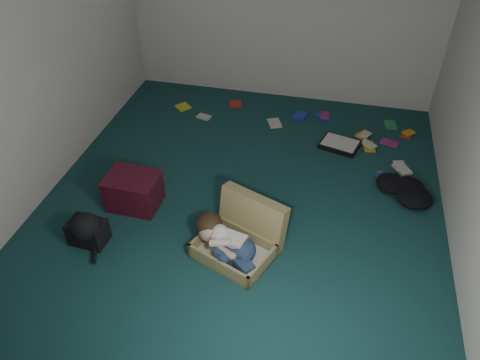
% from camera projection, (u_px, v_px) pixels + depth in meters
% --- Properties ---
extents(floor, '(4.50, 4.50, 0.00)m').
position_uv_depth(floor, '(243.00, 197.00, 4.84)').
color(floor, '#164041').
rests_on(floor, ground).
extents(wall_back, '(4.50, 0.00, 4.50)m').
position_uv_depth(wall_back, '(285.00, 0.00, 5.73)').
color(wall_back, silver).
rests_on(wall_back, ground).
extents(wall_front, '(4.50, 0.00, 4.50)m').
position_uv_depth(wall_front, '(143.00, 289.00, 2.32)').
color(wall_front, silver).
rests_on(wall_front, ground).
extents(wall_left, '(0.00, 4.50, 4.50)m').
position_uv_depth(wall_left, '(36.00, 61.00, 4.38)').
color(wall_left, silver).
rests_on(wall_left, ground).
extents(suitcase, '(0.85, 0.84, 0.48)m').
position_uv_depth(suitcase, '(242.00, 236.00, 4.20)').
color(suitcase, '#9F9057').
rests_on(suitcase, floor).
extents(person, '(0.64, 0.53, 0.30)m').
position_uv_depth(person, '(226.00, 242.00, 4.09)').
color(person, white).
rests_on(person, suitcase).
extents(maroon_bin, '(0.52, 0.42, 0.35)m').
position_uv_depth(maroon_bin, '(134.00, 191.00, 4.65)').
color(maroon_bin, '#440D1D').
rests_on(maroon_bin, floor).
extents(backpack, '(0.44, 0.36, 0.25)m').
position_uv_depth(backpack, '(88.00, 231.00, 4.28)').
color(backpack, black).
rests_on(backpack, floor).
extents(clothing_pile, '(0.51, 0.43, 0.15)m').
position_uv_depth(clothing_pile, '(399.00, 188.00, 4.84)').
color(clothing_pile, black).
rests_on(clothing_pile, floor).
extents(paper_tray, '(0.51, 0.43, 0.06)m').
position_uv_depth(paper_tray, '(340.00, 144.00, 5.54)').
color(paper_tray, black).
rests_on(paper_tray, floor).
extents(book_scatter, '(3.10, 1.68, 0.02)m').
position_uv_depth(book_scatter, '(327.00, 135.00, 5.74)').
color(book_scatter, '#CED726').
rests_on(book_scatter, floor).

